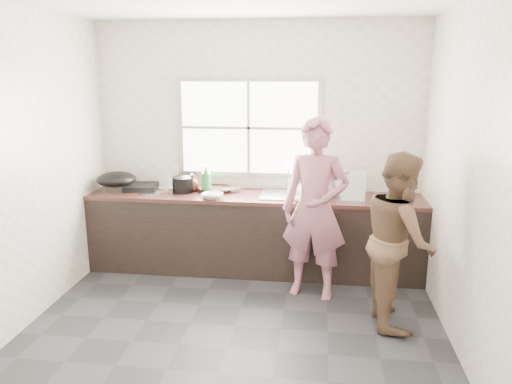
# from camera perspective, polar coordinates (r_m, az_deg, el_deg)

# --- Properties ---
(floor) EXTENTS (3.60, 3.20, 0.01)m
(floor) POSITION_cam_1_polar(r_m,az_deg,el_deg) (4.51, -2.40, -15.10)
(floor) COLOR #28282B
(floor) RESTS_ON ground
(wall_back) EXTENTS (3.60, 0.01, 2.70)m
(wall_back) POSITION_cam_1_polar(r_m,az_deg,el_deg) (5.60, 0.24, 5.32)
(wall_back) COLOR beige
(wall_back) RESTS_ON ground
(wall_left) EXTENTS (0.01, 3.20, 2.70)m
(wall_left) POSITION_cam_1_polar(r_m,az_deg,el_deg) (4.69, -24.88, 2.40)
(wall_left) COLOR beige
(wall_left) RESTS_ON ground
(wall_right) EXTENTS (0.01, 3.20, 2.70)m
(wall_right) POSITION_cam_1_polar(r_m,az_deg,el_deg) (4.13, 22.91, 1.20)
(wall_right) COLOR beige
(wall_right) RESTS_ON ground
(wall_front) EXTENTS (3.60, 0.01, 2.70)m
(wall_front) POSITION_cam_1_polar(r_m,az_deg,el_deg) (2.52, -8.87, -5.36)
(wall_front) COLOR beige
(wall_front) RESTS_ON ground
(cabinet) EXTENTS (3.60, 0.62, 0.82)m
(cabinet) POSITION_cam_1_polar(r_m,az_deg,el_deg) (5.51, -0.18, -4.87)
(cabinet) COLOR black
(cabinet) RESTS_ON floor
(countertop) EXTENTS (3.60, 0.64, 0.04)m
(countertop) POSITION_cam_1_polar(r_m,az_deg,el_deg) (5.39, -0.18, -0.54)
(countertop) COLOR #391C17
(countertop) RESTS_ON cabinet
(sink) EXTENTS (0.55, 0.45, 0.02)m
(sink) POSITION_cam_1_polar(r_m,az_deg,el_deg) (5.35, 3.53, -0.39)
(sink) COLOR silver
(sink) RESTS_ON countertop
(faucet) EXTENTS (0.02, 0.02, 0.30)m
(faucet) POSITION_cam_1_polar(r_m,az_deg,el_deg) (5.52, 3.70, 1.57)
(faucet) COLOR silver
(faucet) RESTS_ON countertop
(window_frame) EXTENTS (1.60, 0.05, 1.10)m
(window_frame) POSITION_cam_1_polar(r_m,az_deg,el_deg) (5.57, -0.81, 7.35)
(window_frame) COLOR #9EA0A5
(window_frame) RESTS_ON wall_back
(window_glazing) EXTENTS (1.50, 0.01, 1.00)m
(window_glazing) POSITION_cam_1_polar(r_m,az_deg,el_deg) (5.55, -0.85, 7.32)
(window_glazing) COLOR white
(window_glazing) RESTS_ON window_frame
(woman) EXTENTS (0.67, 0.51, 1.64)m
(woman) POSITION_cam_1_polar(r_m,az_deg,el_deg) (4.82, 6.74, -2.64)
(woman) COLOR #A46271
(woman) RESTS_ON floor
(person_side) EXTENTS (0.63, 0.78, 1.52)m
(person_side) POSITION_cam_1_polar(r_m,az_deg,el_deg) (4.47, 16.03, -5.22)
(person_side) COLOR brown
(person_side) RESTS_ON floor
(cutting_board) EXTENTS (0.46, 0.46, 0.04)m
(cutting_board) POSITION_cam_1_polar(r_m,az_deg,el_deg) (5.61, -4.80, 0.37)
(cutting_board) COLOR black
(cutting_board) RESTS_ON countertop
(cleaver) EXTENTS (0.24, 0.21, 0.01)m
(cleaver) POSITION_cam_1_polar(r_m,az_deg,el_deg) (5.50, -2.85, 0.40)
(cleaver) COLOR silver
(cleaver) RESTS_ON cutting_board
(bowl_mince) EXTENTS (0.25, 0.25, 0.05)m
(bowl_mince) POSITION_cam_1_polar(r_m,az_deg,el_deg) (5.25, -5.03, -0.45)
(bowl_mince) COLOR silver
(bowl_mince) RESTS_ON countertop
(bowl_crabs) EXTENTS (0.27, 0.27, 0.07)m
(bowl_crabs) POSITION_cam_1_polar(r_m,az_deg,el_deg) (5.43, 5.27, 0.07)
(bowl_crabs) COLOR white
(bowl_crabs) RESTS_ON countertop
(bowl_held) EXTENTS (0.19, 0.19, 0.06)m
(bowl_held) POSITION_cam_1_polar(r_m,az_deg,el_deg) (5.14, 5.12, -0.77)
(bowl_held) COLOR silver
(bowl_held) RESTS_ON countertop
(black_pot) EXTENTS (0.29, 0.29, 0.17)m
(black_pot) POSITION_cam_1_polar(r_m,az_deg,el_deg) (5.55, -8.33, 0.83)
(black_pot) COLOR black
(black_pot) RESTS_ON countertop
(plate_food) EXTENTS (0.24, 0.24, 0.02)m
(plate_food) POSITION_cam_1_polar(r_m,az_deg,el_deg) (5.79, -8.92, 0.58)
(plate_food) COLOR white
(plate_food) RESTS_ON countertop
(bottle_green) EXTENTS (0.12, 0.12, 0.30)m
(bottle_green) POSITION_cam_1_polar(r_m,az_deg,el_deg) (5.49, -5.71, 1.49)
(bottle_green) COLOR #27782D
(bottle_green) RESTS_ON countertop
(bottle_brown_tall) EXTENTS (0.10, 0.10, 0.19)m
(bottle_brown_tall) POSITION_cam_1_polar(r_m,az_deg,el_deg) (5.76, -8.65, 1.39)
(bottle_brown_tall) COLOR #3D240F
(bottle_brown_tall) RESTS_ON countertop
(bottle_brown_short) EXTENTS (0.15, 0.15, 0.18)m
(bottle_brown_short) POSITION_cam_1_polar(r_m,az_deg,el_deg) (5.57, -7.28, 0.98)
(bottle_brown_short) COLOR #421910
(bottle_brown_short) RESTS_ON countertop
(glass_jar) EXTENTS (0.08, 0.08, 0.11)m
(glass_jar) POSITION_cam_1_polar(r_m,az_deg,el_deg) (5.77, -9.81, 1.00)
(glass_jar) COLOR silver
(glass_jar) RESTS_ON countertop
(burner) EXTENTS (0.41, 0.41, 0.05)m
(burner) POSITION_cam_1_polar(r_m,az_deg,el_deg) (5.80, -13.01, 0.59)
(burner) COLOR black
(burner) RESTS_ON countertop
(wok) EXTENTS (0.45, 0.45, 0.16)m
(wok) POSITION_cam_1_polar(r_m,az_deg,el_deg) (5.71, -15.66, 1.41)
(wok) COLOR black
(wok) RESTS_ON burner
(dish_rack) EXTENTS (0.47, 0.35, 0.34)m
(dish_rack) POSITION_cam_1_polar(r_m,az_deg,el_deg) (5.26, 10.01, 0.98)
(dish_rack) COLOR silver
(dish_rack) RESTS_ON countertop
(pot_lid_left) EXTENTS (0.27, 0.27, 0.01)m
(pot_lid_left) POSITION_cam_1_polar(r_m,az_deg,el_deg) (5.57, -11.82, -0.10)
(pot_lid_left) COLOR #B1B4B8
(pot_lid_left) RESTS_ON countertop
(pot_lid_right) EXTENTS (0.35, 0.35, 0.01)m
(pot_lid_right) POSITION_cam_1_polar(r_m,az_deg,el_deg) (5.82, -10.16, 0.59)
(pot_lid_right) COLOR silver
(pot_lid_right) RESTS_ON countertop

